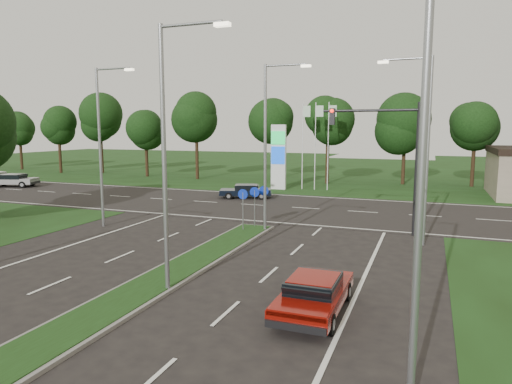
% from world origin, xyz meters
% --- Properties ---
extents(ground, '(160.00, 160.00, 0.00)m').
position_xyz_m(ground, '(0.00, 0.00, 0.00)').
color(ground, black).
rests_on(ground, ground).
extents(verge_far, '(160.00, 50.00, 0.02)m').
position_xyz_m(verge_far, '(0.00, 55.00, 0.00)').
color(verge_far, black).
rests_on(verge_far, ground).
extents(cross_road, '(160.00, 12.00, 0.02)m').
position_xyz_m(cross_road, '(0.00, 24.00, 0.00)').
color(cross_road, black).
rests_on(cross_road, ground).
extents(median_kerb, '(2.00, 26.00, 0.12)m').
position_xyz_m(median_kerb, '(0.00, 4.00, 0.06)').
color(median_kerb, slate).
rests_on(median_kerb, ground).
extents(streetlight_median_near, '(2.53, 0.22, 9.00)m').
position_xyz_m(streetlight_median_near, '(1.00, 6.00, 5.08)').
color(streetlight_median_near, gray).
rests_on(streetlight_median_near, ground).
extents(streetlight_median_far, '(2.53, 0.22, 9.00)m').
position_xyz_m(streetlight_median_far, '(1.00, 16.00, 5.08)').
color(streetlight_median_far, gray).
rests_on(streetlight_median_far, ground).
extents(streetlight_left_far, '(2.53, 0.22, 9.00)m').
position_xyz_m(streetlight_left_far, '(-8.30, 14.00, 5.08)').
color(streetlight_left_far, gray).
rests_on(streetlight_left_far, ground).
extents(streetlight_right_far, '(2.53, 0.22, 9.00)m').
position_xyz_m(streetlight_right_far, '(8.80, 16.00, 5.08)').
color(streetlight_right_far, gray).
rests_on(streetlight_right_far, ground).
extents(streetlight_right_near, '(2.53, 0.22, 9.00)m').
position_xyz_m(streetlight_right_near, '(8.80, 2.00, 5.08)').
color(streetlight_right_near, gray).
rests_on(streetlight_right_near, ground).
extents(traffic_signal, '(5.10, 0.42, 7.00)m').
position_xyz_m(traffic_signal, '(7.19, 18.00, 4.65)').
color(traffic_signal, black).
rests_on(traffic_signal, ground).
extents(median_signs, '(1.16, 1.76, 2.38)m').
position_xyz_m(median_signs, '(0.00, 16.40, 1.71)').
color(median_signs, gray).
rests_on(median_signs, ground).
extents(gas_pylon, '(5.80, 1.26, 8.00)m').
position_xyz_m(gas_pylon, '(-3.79, 33.05, 3.20)').
color(gas_pylon, silver).
rests_on(gas_pylon, ground).
extents(treeline_far, '(6.00, 6.00, 9.90)m').
position_xyz_m(treeline_far, '(0.10, 39.93, 6.83)').
color(treeline_far, black).
rests_on(treeline_far, ground).
extents(red_sedan, '(1.78, 4.24, 1.17)m').
position_xyz_m(red_sedan, '(6.00, 6.06, 0.63)').
color(red_sedan, maroon).
rests_on(red_sedan, ground).
extents(navy_sedan, '(4.43, 2.97, 1.13)m').
position_xyz_m(navy_sedan, '(-4.78, 26.85, 0.61)').
color(navy_sedan, black).
rests_on(navy_sedan, ground).
extents(far_car_a, '(4.77, 3.22, 1.27)m').
position_xyz_m(far_car_a, '(-28.70, 25.49, 0.68)').
color(far_car_a, '#959595').
rests_on(far_car_a, ground).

